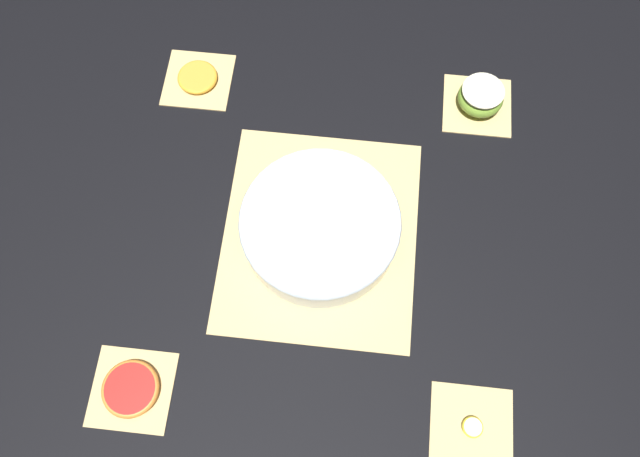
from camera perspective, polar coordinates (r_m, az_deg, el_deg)
ground_plane at (r=1.14m, az=0.00°, el=-0.62°), size 6.00×6.00×0.00m
bamboo_mat_center at (r=1.14m, az=0.00°, el=-0.56°), size 0.41×0.35×0.01m
coaster_mat_near_left at (r=1.09m, az=13.69°, el=-17.25°), size 0.13×0.13×0.01m
coaster_mat_near_right at (r=1.30m, az=14.18°, el=10.87°), size 0.13×0.13×0.01m
coaster_mat_far_left at (r=1.11m, az=-16.81°, el=-13.90°), size 0.13×0.13×0.01m
coaster_mat_far_right at (r=1.32m, az=-11.08°, el=13.21°), size 0.13×0.13×0.01m
fruit_salad_bowl at (r=1.10m, az=-0.02°, el=0.21°), size 0.28×0.28×0.07m
apple_half at (r=1.28m, az=14.48°, el=11.55°), size 0.09×0.09×0.05m
orange_slice_whole at (r=1.31m, az=-11.14°, el=13.41°), size 0.08×0.08×0.01m
banana_coin_single at (r=1.08m, az=13.78°, el=-17.22°), size 0.03×0.03×0.01m
grapefruit_slice at (r=1.11m, az=-16.94°, el=-13.83°), size 0.10×0.10×0.01m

